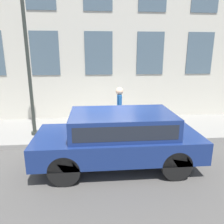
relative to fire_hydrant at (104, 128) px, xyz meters
The scene contains 7 objects.
ground_plane 0.68m from the fire_hydrant, 169.32° to the left, with size 80.00×80.00×0.00m, color #514F4C.
sidewalk 1.16m from the fire_hydrant, ahead, with size 2.98×60.00×0.15m.
building_facade 5.04m from the fire_hydrant, ahead, with size 0.33×40.00×9.54m.
fire_hydrant is the anchor object (origin of this frame).
person 1.03m from the fire_hydrant, 50.59° to the right, with size 0.42×0.28×1.74m.
parked_truck_navy_near 1.85m from the fire_hydrant, 169.74° to the right, with size 1.93×4.47×1.56m.
street_lamp 3.96m from the fire_hydrant, 78.31° to the left, with size 0.36×0.36×5.34m.
Camera 1 is at (-6.96, 0.31, 3.11)m, focal length 35.00 mm.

